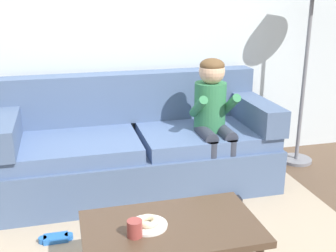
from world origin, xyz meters
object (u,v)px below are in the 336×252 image
object	(u,v)px
coffee_table	(171,232)
person_child	(213,112)
toy_controller	(56,239)
donut	(148,221)
mug	(135,228)
couch	(138,148)

from	to	relation	value
coffee_table	person_child	size ratio (longest dim) A/B	0.87
coffee_table	toy_controller	bearing A→B (deg)	135.10
donut	toy_controller	bearing A→B (deg)	129.71
toy_controller	mug	bearing A→B (deg)	-25.56
couch	mug	distance (m)	1.44
coffee_table	mug	size ratio (longest dim) A/B	10.65
couch	mug	bearing A→B (deg)	-100.99
person_child	mug	distance (m)	1.50
mug	toy_controller	world-z (taller)	mug
couch	toy_controller	bearing A→B (deg)	-133.91
coffee_table	donut	size ratio (longest dim) A/B	7.99
donut	mug	bearing A→B (deg)	-138.74
coffee_table	person_child	bearing A→B (deg)	60.41
coffee_table	mug	world-z (taller)	mug
donut	toy_controller	distance (m)	0.90
toy_controller	person_child	bearing A→B (deg)	54.75
couch	mug	size ratio (longest dim) A/B	24.96
couch	coffee_table	size ratio (longest dim) A/B	2.34
toy_controller	couch	bearing A→B (deg)	78.86
coffee_table	mug	bearing A→B (deg)	-165.14
couch	person_child	bearing A→B (deg)	-19.25
donut	mug	xyz separation A→B (m)	(-0.08, -0.07, 0.01)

